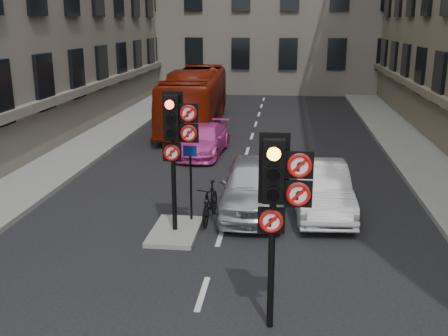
% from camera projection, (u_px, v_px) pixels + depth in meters
% --- Properties ---
extents(pavement_left, '(3.00, 50.00, 0.16)m').
position_uv_depth(pavement_left, '(65.00, 156.00, 21.01)').
color(pavement_left, gray).
rests_on(pavement_left, ground).
extents(pavement_right, '(3.00, 50.00, 0.16)m').
position_uv_depth(pavement_right, '(437.00, 168.00, 19.37)').
color(pavement_right, gray).
rests_on(pavement_right, ground).
extents(centre_island, '(1.20, 2.00, 0.12)m').
position_uv_depth(centre_island, '(175.00, 231.00, 13.65)').
color(centre_island, gray).
rests_on(centre_island, ground).
extents(signal_near, '(0.91, 0.40, 3.58)m').
position_uv_depth(signal_near, '(278.00, 192.00, 8.82)').
color(signal_near, black).
rests_on(signal_near, ground).
extents(signal_far, '(0.91, 0.40, 3.58)m').
position_uv_depth(signal_far, '(176.00, 132.00, 12.90)').
color(signal_far, black).
rests_on(signal_far, centre_island).
extents(car_silver, '(1.92, 4.57, 1.54)m').
position_uv_depth(car_silver, '(253.00, 185.00, 15.14)').
color(car_silver, '#A6A8AE').
rests_on(car_silver, ground).
extents(car_white, '(1.77, 4.35, 1.40)m').
position_uv_depth(car_white, '(320.00, 188.00, 15.05)').
color(car_white, silver).
rests_on(car_white, ground).
extents(car_pink, '(1.97, 4.25, 1.20)m').
position_uv_depth(car_pink, '(204.00, 140.00, 21.50)').
color(car_pink, '#E643AC').
rests_on(car_pink, ground).
extents(bus_red, '(2.95, 10.55, 2.91)m').
position_uv_depth(bus_red, '(195.00, 98.00, 26.90)').
color(bus_red, maroon).
rests_on(bus_red, ground).
extents(motorcycle, '(0.63, 1.81, 1.07)m').
position_uv_depth(motorcycle, '(210.00, 202.00, 14.38)').
color(motorcycle, black).
rests_on(motorcycle, ground).
extents(motorcyclist, '(0.70, 0.50, 1.80)m').
position_uv_depth(motorcyclist, '(265.00, 175.00, 15.66)').
color(motorcyclist, black).
rests_on(motorcyclist, ground).
extents(info_sign, '(0.36, 0.10, 2.08)m').
position_uv_depth(info_sign, '(191.00, 172.00, 13.93)').
color(info_sign, black).
rests_on(info_sign, centre_island).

